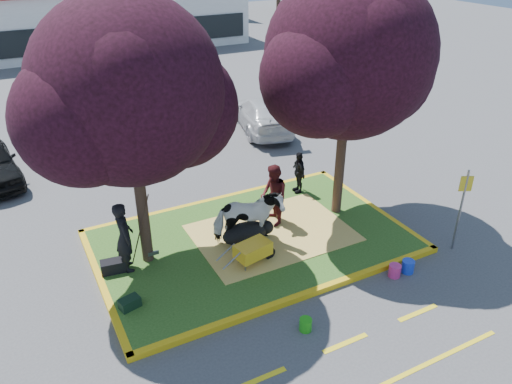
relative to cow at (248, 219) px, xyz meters
name	(u,v)px	position (x,y,z in m)	size (l,w,h in m)	color
ground	(253,243)	(0.20, 0.13, -0.91)	(90.00, 90.00, 0.00)	#424244
median_island	(253,241)	(0.20, 0.13, -0.84)	(8.00, 5.00, 0.15)	#254D18
curb_near	(304,295)	(0.20, -2.45, -0.84)	(8.30, 0.16, 0.15)	gold
curb_far	(215,200)	(0.20, 2.71, -0.84)	(8.30, 0.16, 0.15)	gold
curb_left	(102,285)	(-3.88, 0.13, -0.84)	(0.16, 5.30, 0.15)	gold
curb_right	(371,207)	(4.28, 0.13, -0.84)	(0.16, 5.30, 0.15)	gold
straw_bedding	(272,233)	(0.80, 0.13, -0.76)	(4.20, 3.00, 0.01)	#E0C65C
tree_purple_left	(130,99)	(-2.58, 0.51, 3.45)	(5.06, 4.20, 6.51)	black
tree_purple_right	(350,63)	(3.13, 0.31, 3.65)	(5.30, 4.40, 6.82)	black
fire_lane_stripe_a	(260,379)	(-1.80, -4.07, -0.91)	(1.10, 0.12, 0.01)	yellow
fire_lane_stripe_b	(345,343)	(0.20, -4.07, -0.91)	(1.10, 0.12, 0.01)	yellow
fire_lane_stripe_c	(418,313)	(2.20, -4.07, -0.91)	(1.10, 0.12, 0.01)	yellow
retail_building	(97,14)	(2.20, 28.11, 1.34)	(20.40, 8.40, 4.40)	silver
cow	(248,219)	(0.00, 0.00, 0.00)	(0.82, 1.80, 1.52)	white
calf	(245,233)	(-0.05, 0.07, -0.48)	(1.29, 0.73, 0.56)	black
handler	(124,237)	(-3.14, 0.39, 0.15)	(0.67, 0.44, 1.83)	black
visitor_a	(274,195)	(1.09, 0.59, 0.13)	(0.87, 0.68, 1.79)	#411215
visitor_b	(299,172)	(2.75, 1.91, -0.08)	(0.80, 0.33, 1.36)	black
wheelbarrow	(253,250)	(-0.31, -0.89, -0.35)	(1.59, 0.69, 0.60)	black
gear_bag_dark	(113,266)	(-3.50, 0.41, -0.61)	(0.60, 0.33, 0.31)	black
gear_bag_green	(130,303)	(-3.50, -1.08, -0.64)	(0.45, 0.28, 0.24)	black
sign_post	(462,202)	(4.85, -2.57, 0.51)	(0.31, 0.16, 2.32)	slate
bucket_green	(305,325)	(-0.32, -3.35, -0.76)	(0.27, 0.27, 0.29)	#229C18
bucket_pink	(395,271)	(2.64, -2.79, -0.75)	(0.30, 0.30, 0.32)	#CE2D78
bucket_blue	(408,266)	(3.05, -2.81, -0.74)	(0.31, 0.31, 0.33)	blue
car_silver	(84,132)	(-2.48, 9.23, -0.29)	(1.31, 3.76, 1.24)	#9CA0A4
car_red	(172,123)	(0.87, 8.64, -0.29)	(2.06, 4.47, 1.24)	maroon
car_white	(262,114)	(4.55, 7.70, -0.23)	(1.89, 4.66, 1.35)	silver
car_grey	(323,97)	(8.28, 8.65, -0.27)	(1.36, 3.91, 1.29)	slate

